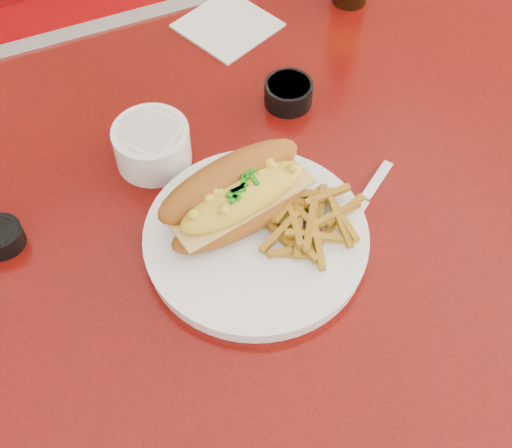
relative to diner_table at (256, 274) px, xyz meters
name	(u,v)px	position (x,y,z in m)	size (l,w,h in m)	color
ground	(256,427)	(0.00, 0.00, -0.61)	(8.00, 8.00, 0.00)	silver
diner_table	(256,274)	(0.00, 0.00, 0.00)	(1.23, 0.83, 0.77)	#B9110B
booth_bench_far	(120,79)	(0.00, 0.81, -0.32)	(1.20, 0.51, 0.90)	#960A0C
dinner_plate	(256,239)	(-0.02, -0.05, 0.17)	(0.33, 0.33, 0.02)	white
mac_hoagie	(238,196)	(-0.03, -0.02, 0.21)	(0.20, 0.13, 0.08)	#A2581A
fries_pile	(311,220)	(0.04, -0.07, 0.19)	(0.10, 0.10, 0.03)	#BE8920
fork	(260,212)	(-0.01, -0.02, 0.18)	(0.05, 0.15, 0.00)	silver
gravy_ramekin	(152,144)	(-0.09, 0.12, 0.19)	(0.12, 0.12, 0.05)	white
sauce_cup_left	(1,236)	(-0.29, 0.07, 0.18)	(0.07, 0.07, 0.03)	black
sauce_cup_right	(289,92)	(0.11, 0.14, 0.18)	(0.08, 0.08, 0.03)	black
knife	(362,204)	(0.12, -0.05, 0.16)	(0.16, 0.11, 0.01)	silver
paper_napkin	(228,25)	(0.09, 0.32, 0.16)	(0.12, 0.12, 0.00)	white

